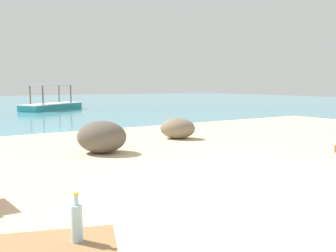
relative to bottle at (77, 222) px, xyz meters
The scene contains 6 objects.
sand_beach 2.77m from the bottle, 15.79° to the left, with size 18.00×14.00×0.04m, color #CCB78E.
water_surface 22.90m from the bottle, 83.43° to the left, with size 60.00×36.00×0.03m, color teal.
bottle is the anchor object (origin of this frame).
shore_rock_medium 6.58m from the bottle, 51.13° to the left, with size 0.84×0.63×0.49m, color #756651.
shore_rock_small 4.79m from the bottle, 66.40° to the left, with size 0.94×0.78×0.61m, color brown.
boat_teal 17.39m from the bottle, 75.92° to the left, with size 3.65×3.09×1.29m.
Camera 1 is at (-3.26, -2.75, 1.35)m, focal length 38.87 mm.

